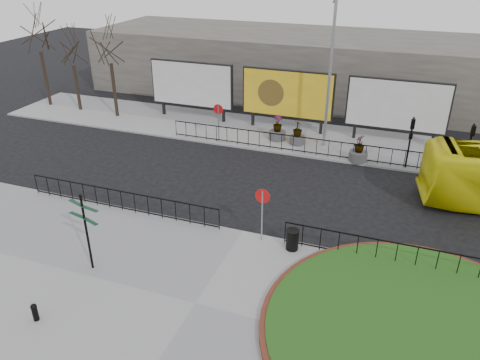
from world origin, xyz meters
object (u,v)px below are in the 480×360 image
at_px(lamp_post, 330,71).
at_px(litter_bin, 292,240).
at_px(bollard, 35,311).
at_px(planter_b, 297,135).
at_px(planter_c, 359,152).
at_px(billboard_mid, 287,94).
at_px(planter_a, 277,131).
at_px(fingerpost_sign, 85,225).

xyz_separation_m(lamp_post, litter_bin, (0.89, -11.60, -4.24)).
xyz_separation_m(bollard, planter_b, (4.55, 18.31, 0.23)).
bearing_deg(planter_c, billboard_mid, 146.12).
height_order(planter_a, planter_b, planter_a).
bearing_deg(planter_a, fingerpost_sign, -101.33).
bearing_deg(litter_bin, planter_b, 102.78).
relative_size(bollard, litter_bin, 0.73).
xyz_separation_m(lamp_post, bollard, (-6.23, -18.58, -4.34)).
relative_size(lamp_post, bollard, 13.76).
bearing_deg(litter_bin, billboard_mid, 106.02).
bearing_deg(lamp_post, fingerpost_sign, -111.71).
distance_m(lamp_post, planter_c, 5.02).
distance_m(litter_bin, planter_a, 12.26).
bearing_deg(lamp_post, bollard, -108.55).
distance_m(planter_a, planter_b, 1.41).
height_order(lamp_post, fingerpost_sign, lamp_post).
height_order(fingerpost_sign, planter_b, fingerpost_sign).
height_order(bollard, litter_bin, litter_bin).
xyz_separation_m(lamp_post, fingerpost_sign, (-6.17, -15.51, -2.72)).
height_order(lamp_post, litter_bin, lamp_post).
relative_size(billboard_mid, bollard, 9.24).
xyz_separation_m(litter_bin, planter_c, (1.42, 10.00, 0.09)).
bearing_deg(lamp_post, planter_c, -34.69).
relative_size(lamp_post, planter_b, 5.98).
bearing_deg(planter_b, planter_a, 169.10).
xyz_separation_m(fingerpost_sign, planter_b, (4.49, 15.24, -1.39)).
bearing_deg(litter_bin, bollard, -135.58).
bearing_deg(fingerpost_sign, planter_c, 77.25).
relative_size(fingerpost_sign, planter_c, 2.08).
distance_m(billboard_mid, planter_b, 3.21).
bearing_deg(fingerpost_sign, billboard_mid, 98.36).
bearing_deg(planter_c, bollard, -116.72).
bearing_deg(billboard_mid, planter_a, -91.73).
relative_size(lamp_post, fingerpost_sign, 2.80).
bearing_deg(fingerpost_sign, planter_b, 92.21).
xyz_separation_m(lamp_post, planter_c, (2.31, -1.60, -4.16)).
bearing_deg(planter_b, litter_bin, -77.22).
distance_m(fingerpost_sign, planter_c, 16.36).
bearing_deg(bollard, planter_c, 63.28).
bearing_deg(litter_bin, planter_c, 81.90).
relative_size(lamp_post, litter_bin, 10.07).
bearing_deg(planter_a, planter_b, -10.90).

